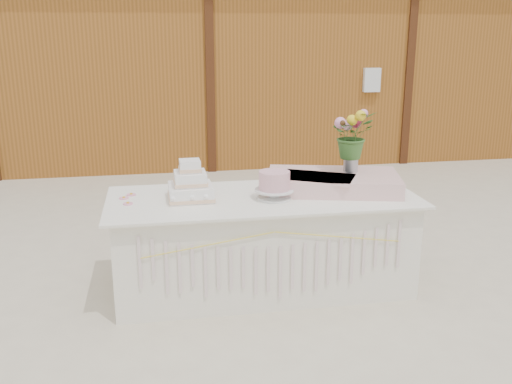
% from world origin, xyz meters
% --- Properties ---
extents(ground, '(80.00, 80.00, 0.00)m').
position_xyz_m(ground, '(0.00, 0.00, 0.00)').
color(ground, beige).
rests_on(ground, ground).
extents(barn, '(12.60, 4.60, 3.30)m').
position_xyz_m(barn, '(-0.01, 5.99, 1.68)').
color(barn, brown).
rests_on(barn, ground).
extents(cake_table, '(2.40, 1.00, 0.77)m').
position_xyz_m(cake_table, '(0.00, -0.00, 0.39)').
color(cake_table, silver).
rests_on(cake_table, ground).
extents(wedding_cake, '(0.35, 0.35, 0.31)m').
position_xyz_m(wedding_cake, '(-0.56, 0.02, 0.87)').
color(wedding_cake, white).
rests_on(wedding_cake, cake_table).
extents(pink_cake_stand, '(0.30, 0.30, 0.22)m').
position_xyz_m(pink_cake_stand, '(0.07, -0.09, 0.89)').
color(pink_cake_stand, silver).
rests_on(pink_cake_stand, cake_table).
extents(satin_runner, '(1.16, 0.84, 0.13)m').
position_xyz_m(satin_runner, '(0.59, 0.09, 0.84)').
color(satin_runner, beige).
rests_on(satin_runner, cake_table).
extents(flower_vase, '(0.12, 0.12, 0.16)m').
position_xyz_m(flower_vase, '(0.75, 0.14, 0.98)').
color(flower_vase, '#A8A8AD').
rests_on(flower_vase, satin_runner).
extents(bouquet, '(0.43, 0.40, 0.38)m').
position_xyz_m(bouquet, '(0.75, 0.14, 1.26)').
color(bouquet, '#396729').
rests_on(bouquet, flower_vase).
extents(loose_flowers, '(0.19, 0.37, 0.02)m').
position_xyz_m(loose_flowers, '(-1.03, 0.11, 0.78)').
color(loose_flowers, pink).
rests_on(loose_flowers, cake_table).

